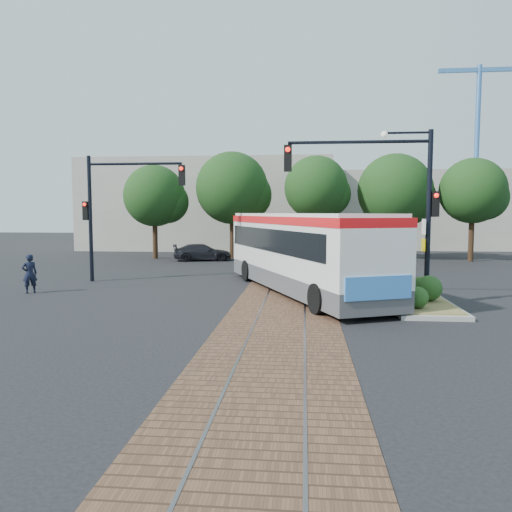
% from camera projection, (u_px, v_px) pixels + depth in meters
% --- Properties ---
extents(ground, '(120.00, 120.00, 0.00)m').
position_uv_depth(ground, '(285.00, 299.00, 19.25)').
color(ground, black).
rests_on(ground, ground).
extents(trackbed, '(3.60, 40.00, 0.02)m').
position_uv_depth(trackbed, '(288.00, 284.00, 23.21)').
color(trackbed, brown).
rests_on(trackbed, ground).
extents(tree_row, '(26.40, 5.60, 7.67)m').
position_uv_depth(tree_row, '(312.00, 191.00, 34.99)').
color(tree_row, '#382314').
rests_on(tree_row, ground).
extents(warehouses, '(40.00, 13.00, 8.00)m').
position_uv_depth(warehouses, '(291.00, 207.00, 47.47)').
color(warehouses, '#ADA899').
rests_on(warehouses, ground).
extents(crane, '(8.00, 0.50, 18.00)m').
position_uv_depth(crane, '(477.00, 137.00, 50.28)').
color(crane, '#3F72B2').
rests_on(crane, ground).
extents(city_bus, '(7.12, 12.29, 3.28)m').
position_uv_depth(city_bus, '(300.00, 248.00, 20.70)').
color(city_bus, '#47484A').
rests_on(city_bus, ground).
extents(traffic_island, '(2.20, 5.20, 1.13)m').
position_uv_depth(traffic_island, '(419.00, 296.00, 17.87)').
color(traffic_island, gray).
rests_on(traffic_island, ground).
extents(signal_pole_main, '(5.49, 0.46, 6.00)m').
position_uv_depth(signal_pole_main, '(394.00, 189.00, 17.71)').
color(signal_pole_main, black).
rests_on(signal_pole_main, ground).
extents(signal_pole_left, '(4.99, 0.34, 6.00)m').
position_uv_depth(signal_pole_left, '(113.00, 201.00, 23.68)').
color(signal_pole_left, black).
rests_on(signal_pole_left, ground).
extents(officer, '(0.70, 0.67, 1.61)m').
position_uv_depth(officer, '(30.00, 274.00, 20.51)').
color(officer, black).
rests_on(officer, ground).
extents(parked_car, '(4.28, 2.58, 1.16)m').
position_uv_depth(parked_car, '(202.00, 252.00, 34.37)').
color(parked_car, black).
rests_on(parked_car, ground).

